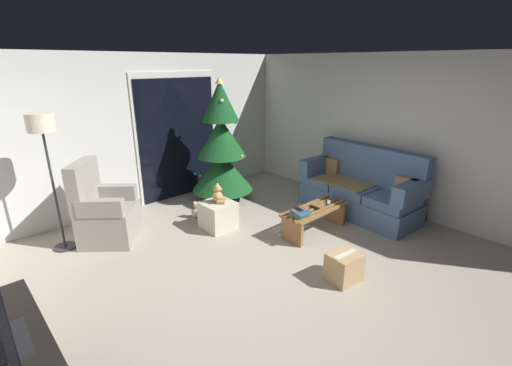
# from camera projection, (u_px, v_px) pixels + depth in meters

# --- Properties ---
(ground_plane) EXTENTS (7.00, 7.00, 0.00)m
(ground_plane) POSITION_uv_depth(u_px,v_px,m) (271.00, 273.00, 4.13)
(ground_plane) COLOR #9E9384
(wall_back) EXTENTS (5.72, 0.12, 2.50)m
(wall_back) POSITION_uv_depth(u_px,v_px,m) (142.00, 132.00, 5.84)
(wall_back) COLOR silver
(wall_back) RESTS_ON ground
(wall_right) EXTENTS (0.12, 6.00, 2.50)m
(wall_right) POSITION_uv_depth(u_px,v_px,m) (400.00, 135.00, 5.56)
(wall_right) COLOR silver
(wall_right) RESTS_ON ground
(patio_door_frame) EXTENTS (1.60, 0.02, 2.20)m
(patio_door_frame) POSITION_uv_depth(u_px,v_px,m) (178.00, 136.00, 6.24)
(patio_door_frame) COLOR silver
(patio_door_frame) RESTS_ON ground
(patio_door_glass) EXTENTS (1.50, 0.02, 2.10)m
(patio_door_glass) POSITION_uv_depth(u_px,v_px,m) (179.00, 139.00, 6.24)
(patio_door_glass) COLOR black
(patio_door_glass) RESTS_ON ground
(couch) EXTENTS (0.91, 1.99, 1.08)m
(couch) POSITION_uv_depth(u_px,v_px,m) (360.00, 189.00, 5.68)
(couch) COLOR slate
(couch) RESTS_ON ground
(coffee_table) EXTENTS (1.10, 0.40, 0.37)m
(coffee_table) POSITION_uv_depth(u_px,v_px,m) (315.00, 216.00, 5.05)
(coffee_table) COLOR olive
(coffee_table) RESTS_ON ground
(remote_black) EXTENTS (0.05, 0.16, 0.02)m
(remote_black) POSITION_uv_depth(u_px,v_px,m) (314.00, 207.00, 5.01)
(remote_black) COLOR black
(remote_black) RESTS_ON coffee_table
(remote_silver) EXTENTS (0.16, 0.12, 0.02)m
(remote_silver) POSITION_uv_depth(u_px,v_px,m) (329.00, 202.00, 5.19)
(remote_silver) COLOR #ADADB2
(remote_silver) RESTS_ON coffee_table
(book_stack) EXTENTS (0.25, 0.21, 0.09)m
(book_stack) POSITION_uv_depth(u_px,v_px,m) (300.00, 213.00, 4.74)
(book_stack) COLOR #337042
(book_stack) RESTS_ON coffee_table
(cell_phone) EXTENTS (0.10, 0.16, 0.01)m
(cell_phone) POSITION_uv_depth(u_px,v_px,m) (298.00, 209.00, 4.74)
(cell_phone) COLOR black
(cell_phone) RESTS_ON book_stack
(christmas_tree) EXTENTS (1.05, 1.05, 2.14)m
(christmas_tree) POSITION_uv_depth(u_px,v_px,m) (222.00, 149.00, 5.97)
(christmas_tree) COLOR #4C1E19
(christmas_tree) RESTS_ON ground
(armchair) EXTENTS (0.97, 0.97, 1.13)m
(armchair) POSITION_uv_depth(u_px,v_px,m) (105.00, 213.00, 4.77)
(armchair) COLOR gray
(armchair) RESTS_ON ground
(floor_lamp) EXTENTS (0.32, 0.32, 1.78)m
(floor_lamp) POSITION_uv_depth(u_px,v_px,m) (43.00, 136.00, 4.20)
(floor_lamp) COLOR #2D2D30
(floor_lamp) RESTS_ON ground
(ottoman) EXTENTS (0.44, 0.44, 0.40)m
(ottoman) POSITION_uv_depth(u_px,v_px,m) (218.00, 215.00, 5.20)
(ottoman) COLOR beige
(ottoman) RESTS_ON ground
(teddy_bear_honey) EXTENTS (0.21, 0.22, 0.29)m
(teddy_bear_honey) POSITION_uv_depth(u_px,v_px,m) (218.00, 195.00, 5.09)
(teddy_bear_honey) COLOR tan
(teddy_bear_honey) RESTS_ON ottoman
(teddy_bear_cream_by_tree) EXTENTS (0.21, 0.22, 0.29)m
(teddy_bear_cream_by_tree) POSITION_uv_depth(u_px,v_px,m) (197.00, 211.00, 5.55)
(teddy_bear_cream_by_tree) COLOR beige
(teddy_bear_cream_by_tree) RESTS_ON ground
(cardboard_box_taped_mid_floor) EXTENTS (0.39, 0.34, 0.34)m
(cardboard_box_taped_mid_floor) POSITION_uv_depth(u_px,v_px,m) (344.00, 267.00, 3.95)
(cardboard_box_taped_mid_floor) COLOR tan
(cardboard_box_taped_mid_floor) RESTS_ON ground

